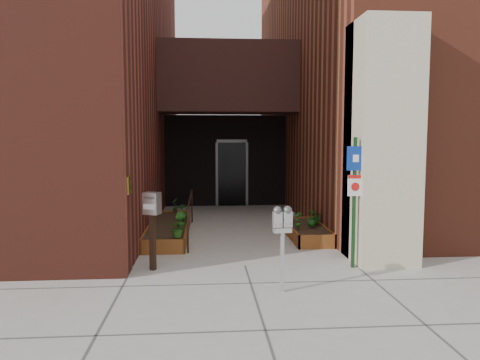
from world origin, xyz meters
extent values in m
plane|color=#9E9991|center=(0.00, 0.00, 0.00)|extent=(80.00, 80.00, 0.00)
cube|color=maroon|center=(-6.00, 6.70, 5.00)|extent=(8.00, 14.60, 10.00)
cube|color=brown|center=(6.00, 7.15, 5.00)|extent=(8.00, 13.70, 10.00)
cube|color=#C2B395|center=(2.55, 0.20, 2.20)|extent=(1.10, 1.20, 4.40)
cube|color=black|center=(0.00, 6.00, 4.00)|extent=(4.20, 2.00, 2.00)
cube|color=black|center=(0.00, 7.40, 1.50)|extent=(4.00, 0.30, 3.00)
cube|color=black|center=(0.20, 7.22, 1.05)|extent=(0.90, 0.06, 2.10)
cube|color=#B79338|center=(-1.99, -0.20, 1.50)|extent=(0.04, 0.30, 0.30)
cube|color=brown|center=(-1.55, 0.92, 0.15)|extent=(0.90, 0.04, 0.30)
cube|color=brown|center=(-1.55, 4.48, 0.15)|extent=(0.90, 0.04, 0.30)
cube|color=brown|center=(-1.98, 2.70, 0.15)|extent=(0.04, 3.60, 0.30)
cube|color=brown|center=(-1.12, 2.70, 0.15)|extent=(0.04, 3.60, 0.30)
cube|color=black|center=(-1.55, 2.70, 0.13)|extent=(0.82, 3.52, 0.26)
cube|color=brown|center=(1.60, 1.12, 0.15)|extent=(0.80, 0.04, 0.30)
cube|color=brown|center=(1.60, 3.28, 0.15)|extent=(0.80, 0.04, 0.30)
cube|color=brown|center=(1.22, 2.20, 0.15)|extent=(0.04, 2.20, 0.30)
cube|color=brown|center=(1.98, 2.20, 0.15)|extent=(0.04, 2.20, 0.30)
cube|color=black|center=(1.60, 2.20, 0.13)|extent=(0.72, 2.12, 0.26)
cylinder|color=black|center=(-1.05, 1.00, 0.45)|extent=(0.04, 0.04, 0.90)
cylinder|color=black|center=(-1.05, 4.30, 0.45)|extent=(0.04, 0.04, 0.90)
cylinder|color=black|center=(-1.05, 2.65, 0.88)|extent=(0.04, 3.30, 0.04)
cube|color=#B1B2B4|center=(0.43, -1.42, 0.45)|extent=(0.06, 0.06, 0.90)
cube|color=#B1B2B4|center=(0.43, -1.42, 0.94)|extent=(0.28, 0.14, 0.07)
cube|color=#B1B2B4|center=(0.36, -1.43, 1.10)|extent=(0.14, 0.10, 0.23)
sphere|color=#59595B|center=(0.36, -1.43, 1.24)|extent=(0.13, 0.13, 0.13)
cube|color=white|center=(0.36, -1.48, 1.12)|extent=(0.08, 0.01, 0.05)
cube|color=#B21414|center=(0.36, -1.48, 1.05)|extent=(0.08, 0.01, 0.03)
cube|color=#B1B2B4|center=(0.51, -1.41, 1.10)|extent=(0.14, 0.10, 0.23)
sphere|color=#59595B|center=(0.51, -1.41, 1.24)|extent=(0.13, 0.13, 0.13)
cube|color=white|center=(0.51, -1.46, 1.12)|extent=(0.08, 0.01, 0.05)
cube|color=#B21414|center=(0.51, -1.46, 1.05)|extent=(0.08, 0.01, 0.03)
cube|color=#153A18|center=(1.90, -0.24, 1.15)|extent=(0.05, 0.05, 2.31)
cube|color=navy|center=(1.90, -0.27, 1.94)|extent=(0.31, 0.03, 0.42)
cube|color=white|center=(1.90, -0.28, 1.94)|extent=(0.11, 0.01, 0.13)
cube|color=white|center=(1.90, -0.27, 1.47)|extent=(0.26, 0.03, 0.37)
cube|color=#B21414|center=(1.90, -0.28, 1.62)|extent=(0.26, 0.02, 0.06)
cylinder|color=#B21414|center=(1.90, -0.29, 1.45)|extent=(0.15, 0.01, 0.15)
cube|color=black|center=(-1.62, -0.12, 0.50)|extent=(0.12, 0.12, 0.99)
cube|color=#ABABAE|center=(-1.62, -0.12, 1.17)|extent=(0.33, 0.29, 0.38)
cube|color=#59595B|center=(-1.66, -0.22, 1.28)|extent=(0.19, 0.08, 0.04)
cube|color=white|center=(-1.66, -0.22, 1.13)|extent=(0.20, 0.09, 0.09)
imported|color=#245317|center=(-1.25, 1.10, 0.49)|extent=(0.42, 0.42, 0.39)
imported|color=#23631C|center=(-1.25, 1.79, 0.50)|extent=(0.31, 0.31, 0.40)
imported|color=#19571A|center=(-1.25, 3.08, 0.49)|extent=(0.27, 0.27, 0.38)
imported|color=#17501C|center=(-1.50, 4.30, 0.49)|extent=(0.23, 0.23, 0.37)
imported|color=#1B5217|center=(1.68, 2.02, 0.49)|extent=(0.21, 0.21, 0.37)
imported|color=#235F1B|center=(1.35, 1.86, 0.49)|extent=(0.22, 0.22, 0.37)
imported|color=#185317|center=(1.85, 2.31, 0.47)|extent=(0.37, 0.37, 0.33)
camera|label=1|loc=(-0.72, -8.18, 2.34)|focal=35.00mm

